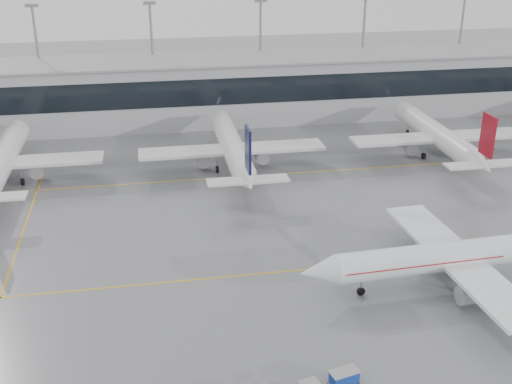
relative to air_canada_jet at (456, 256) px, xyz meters
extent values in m
plane|color=slate|center=(-19.03, 5.78, -3.39)|extent=(320.00, 320.00, 0.00)
cube|color=gold|center=(-19.03, 5.78, -3.39)|extent=(120.00, 0.25, 0.01)
cube|color=gold|center=(-19.03, 35.78, -3.39)|extent=(120.00, 0.25, 0.01)
cube|color=gold|center=(-49.03, 20.78, -3.39)|extent=(0.25, 60.00, 0.01)
cube|color=#A3A3A7|center=(-19.03, 67.78, 2.61)|extent=(180.00, 15.00, 12.00)
cube|color=black|center=(-19.03, 60.23, 4.11)|extent=(180.00, 0.20, 5.00)
cube|color=gray|center=(-19.03, 67.78, 8.81)|extent=(182.00, 16.00, 0.40)
cylinder|color=gray|center=(-52.03, 73.78, 7.61)|extent=(0.50, 0.50, 22.00)
cube|color=gray|center=(-52.03, 73.78, 18.91)|extent=(2.40, 1.00, 0.60)
cylinder|color=gray|center=(-30.03, 73.78, 7.61)|extent=(0.50, 0.50, 22.00)
cube|color=gray|center=(-30.03, 73.78, 18.91)|extent=(2.40, 1.00, 0.60)
cylinder|color=gray|center=(-8.03, 73.78, 7.61)|extent=(0.50, 0.50, 22.00)
cube|color=gray|center=(-8.03, 73.78, 18.91)|extent=(2.40, 1.00, 0.60)
cylinder|color=gray|center=(13.97, 73.78, 7.61)|extent=(0.50, 0.50, 22.00)
cylinder|color=gray|center=(35.97, 73.78, 7.61)|extent=(0.50, 0.50, 22.00)
cylinder|color=white|center=(-1.30, -0.06, 0.10)|extent=(25.27, 4.49, 3.30)
cone|color=white|center=(-15.85, -0.76, 0.10)|extent=(4.15, 3.48, 3.30)
cube|color=white|center=(0.20, 0.01, -0.30)|extent=(6.29, 27.44, 0.45)
cylinder|color=#9A9AA1|center=(-0.07, -4.81, -1.80)|extent=(3.70, 2.27, 2.10)
cylinder|color=#9A9AA1|center=(-0.53, 4.78, -1.80)|extent=(3.70, 2.27, 2.10)
cylinder|color=gray|center=(-10.86, -0.52, -2.24)|extent=(0.20, 0.20, 1.39)
cylinder|color=black|center=(-10.86, -0.52, -2.94)|extent=(0.91, 0.34, 0.90)
cylinder|color=gray|center=(1.32, -2.54, -2.14)|extent=(0.24, 0.24, 1.39)
cylinder|color=black|center=(1.32, -2.54, -2.84)|extent=(1.12, 0.50, 1.10)
cylinder|color=gray|center=(1.07, 2.65, -2.14)|extent=(0.24, 0.24, 1.39)
cylinder|color=black|center=(1.07, 2.65, -2.84)|extent=(1.12, 0.50, 1.10)
cube|color=#B70F0F|center=(-4.30, -0.21, 0.30)|extent=(18.14, 4.19, 0.12)
cylinder|color=silver|center=(-54.03, 40.78, 0.41)|extent=(3.59, 27.36, 3.59)
cone|color=silver|center=(-54.03, 56.46, 0.41)|extent=(3.59, 4.00, 3.59)
cube|color=silver|center=(-54.03, 39.28, 0.01)|extent=(29.64, 5.00, 0.45)
cylinder|color=#9A9AA1|center=(-49.23, 39.78, -1.49)|extent=(2.10, 3.60, 2.10)
cylinder|color=gray|center=(-54.03, 51.46, -2.16)|extent=(0.20, 0.20, 1.56)
cylinder|color=black|center=(-54.03, 51.46, -2.94)|extent=(0.30, 0.90, 0.90)
cylinder|color=gray|center=(-51.43, 38.28, -2.06)|extent=(0.24, 0.24, 1.56)
cylinder|color=black|center=(-51.43, 38.28, -2.84)|extent=(0.45, 1.10, 1.10)
cylinder|color=silver|center=(-19.03, 40.78, 0.41)|extent=(3.59, 27.36, 3.59)
cone|color=silver|center=(-19.03, 56.46, 0.41)|extent=(3.59, 4.00, 3.59)
cone|color=silver|center=(-19.03, 24.30, 0.41)|extent=(3.59, 5.60, 3.59)
cube|color=silver|center=(-19.03, 39.28, 0.01)|extent=(29.64, 5.00, 0.45)
cube|color=silver|center=(-19.03, 24.10, 0.71)|extent=(11.40, 2.80, 0.25)
cube|color=#0F1139|center=(-19.03, 23.90, 5.26)|extent=(0.35, 3.60, 6.12)
cylinder|color=#9A9AA1|center=(-23.83, 39.78, -1.49)|extent=(2.10, 3.60, 2.10)
cylinder|color=#9A9AA1|center=(-14.23, 39.78, -1.49)|extent=(2.10, 3.60, 2.10)
cylinder|color=gray|center=(-19.03, 51.46, -2.16)|extent=(0.20, 0.20, 1.56)
cylinder|color=black|center=(-19.03, 51.46, -2.94)|extent=(0.30, 0.90, 0.90)
cylinder|color=gray|center=(-21.63, 38.28, -2.06)|extent=(0.24, 0.24, 1.56)
cylinder|color=black|center=(-21.63, 38.28, -2.84)|extent=(0.45, 1.10, 1.10)
cylinder|color=gray|center=(-16.43, 38.28, -2.06)|extent=(0.24, 0.24, 1.56)
cylinder|color=black|center=(-16.43, 38.28, -2.84)|extent=(0.45, 1.10, 1.10)
cylinder|color=silver|center=(15.97, 40.78, 0.41)|extent=(3.59, 27.36, 3.59)
cone|color=silver|center=(15.97, 56.46, 0.41)|extent=(3.59, 4.00, 3.59)
cone|color=silver|center=(15.97, 24.30, 0.41)|extent=(3.59, 5.60, 3.59)
cube|color=silver|center=(15.97, 39.28, 0.01)|extent=(29.64, 5.00, 0.45)
cube|color=silver|center=(15.97, 24.10, 0.71)|extent=(11.40, 2.80, 0.25)
cube|color=maroon|center=(15.97, 23.90, 5.26)|extent=(0.35, 3.60, 6.12)
cylinder|color=#9A9AA1|center=(11.17, 39.78, -1.49)|extent=(2.10, 3.60, 2.10)
cylinder|color=#9A9AA1|center=(20.77, 39.78, -1.49)|extent=(2.10, 3.60, 2.10)
cylinder|color=gray|center=(15.97, 51.46, -2.16)|extent=(0.20, 0.20, 1.56)
cylinder|color=black|center=(15.97, 51.46, -2.94)|extent=(0.30, 0.90, 0.90)
cylinder|color=gray|center=(13.37, 38.28, -2.06)|extent=(0.24, 0.24, 1.56)
cylinder|color=black|center=(13.37, 38.28, -2.84)|extent=(0.45, 1.10, 1.10)
cylinder|color=gray|center=(18.57, 38.28, -2.06)|extent=(0.24, 0.24, 1.56)
cylinder|color=black|center=(18.57, 38.28, -2.84)|extent=(0.45, 1.10, 1.10)
cube|color=gray|center=(-20.40, -15.09, -1.87)|extent=(1.91, 1.51, 0.05)
cylinder|color=gray|center=(-19.91, -14.47, -2.28)|extent=(0.07, 0.07, 0.80)
cube|color=gray|center=(-17.07, -14.29, -3.00)|extent=(2.81, 1.85, 0.15)
cube|color=#113398|center=(-17.07, -14.29, -2.40)|extent=(2.62, 1.73, 1.03)
cube|color=gray|center=(-17.07, -14.29, -1.84)|extent=(2.83, 1.94, 0.09)
cylinder|color=black|center=(-18.22, -13.91, -3.18)|extent=(0.45, 0.25, 0.43)
cylinder|color=black|center=(-16.22, -13.43, -3.18)|extent=(0.45, 0.25, 0.43)
camera|label=1|loc=(-32.43, -56.76, 33.93)|focal=45.00mm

